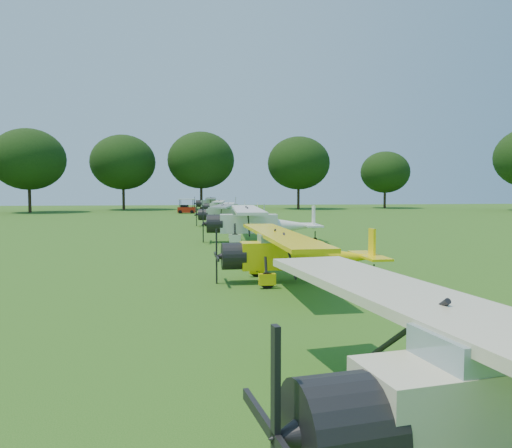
{
  "coord_description": "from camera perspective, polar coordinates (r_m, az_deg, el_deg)",
  "views": [
    {
      "loc": [
        -3.7,
        -26.94,
        3.36
      ],
      "look_at": [
        -0.12,
        0.85,
        1.4
      ],
      "focal_mm": 35.0,
      "sensor_mm": 36.0,
      "label": 1
    }
  ],
  "objects": [
    {
      "name": "aircraft_3",
      "position": [
        31.64,
        0.16,
        0.42
      ],
      "size": [
        7.54,
        12.01,
        2.36
      ],
      "rotation": [
        0.0,
        0.0,
        -0.06
      ],
      "color": "white",
      "rests_on": "ground"
    },
    {
      "name": "aircraft_4",
      "position": [
        45.48,
        -3.06,
        1.29
      ],
      "size": [
        6.68,
        10.58,
        2.08
      ],
      "rotation": [
        0.0,
        0.0,
        -0.16
      ],
      "color": "silver",
      "rests_on": "ground"
    },
    {
      "name": "tree_belt",
      "position": [
        28.45,
        7.78,
        13.41
      ],
      "size": [
        137.36,
        130.27,
        14.52
      ],
      "color": "#322613",
      "rests_on": "ground"
    },
    {
      "name": "aircraft_6",
      "position": [
        67.58,
        -3.77,
        2.09
      ],
      "size": [
        6.15,
        9.78,
        1.92
      ],
      "rotation": [
        0.0,
        0.0,
        -0.11
      ],
      "color": "white",
      "rests_on": "ground"
    },
    {
      "name": "aircraft_5",
      "position": [
        57.47,
        -2.67,
        1.74
      ],
      "size": [
        5.99,
        9.53,
        1.87
      ],
      "rotation": [
        0.0,
        0.0,
        -0.11
      ],
      "color": "white",
      "rests_on": "ground"
    },
    {
      "name": "aircraft_2",
      "position": [
        18.19,
        4.39,
        -3.03
      ],
      "size": [
        6.21,
        9.86,
        1.95
      ],
      "rotation": [
        0.0,
        0.0,
        0.03
      ],
      "color": "yellow",
      "rests_on": "ground"
    },
    {
      "name": "golf_cart",
      "position": [
        70.17,
        -7.96,
        1.77
      ],
      "size": [
        2.56,
        1.8,
        2.02
      ],
      "rotation": [
        0.0,
        0.0,
        -0.15
      ],
      "color": "#A81C0C",
      "rests_on": "ground"
    },
    {
      "name": "aircraft_7",
      "position": [
        79.38,
        -4.74,
        2.48
      ],
      "size": [
        6.96,
        11.08,
        2.18
      ],
      "rotation": [
        0.0,
        0.0,
        -0.05
      ],
      "color": "silver",
      "rests_on": "ground"
    },
    {
      "name": "ground",
      "position": [
        27.4,
        0.48,
        -3.04
      ],
      "size": [
        160.0,
        160.0,
        0.0
      ],
      "primitive_type": "plane",
      "color": "#215615",
      "rests_on": "ground"
    }
  ]
}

